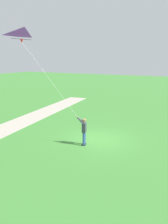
# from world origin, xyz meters

# --- Properties ---
(ground_plane) EXTENTS (120.00, 120.00, 0.00)m
(ground_plane) POSITION_xyz_m (0.00, 0.00, 0.00)
(ground_plane) COLOR #3D7F33
(person_kite_flyer) EXTENTS (0.63, 0.51, 1.83)m
(person_kite_flyer) POSITION_xyz_m (0.34, 1.38, 1.05)
(person_kite_flyer) COLOR #232328
(person_kite_flyer) RESTS_ON ground
(flying_kite) EXTENTS (3.58, 1.83, 5.32)m
(flying_kite) POSITION_xyz_m (3.79, 2.43, 6.71)
(flying_kite) COLOR purple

